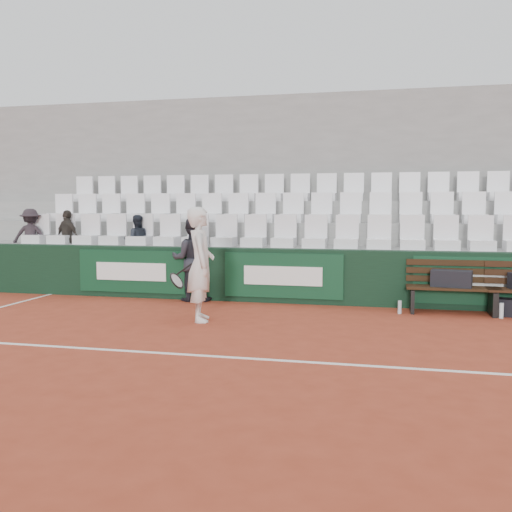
{
  "coord_description": "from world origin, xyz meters",
  "views": [
    {
      "loc": [
        1.66,
        -6.37,
        1.79
      ],
      "look_at": [
        -0.38,
        2.4,
        1.0
      ],
      "focal_mm": 40.0,
      "sensor_mm": 36.0,
      "label": 1
    }
  ],
  "objects_px": {
    "water_bottle_near": "(400,307)",
    "spectator_b": "(67,216)",
    "bench_left": "(452,300)",
    "spectator_a": "(30,215)",
    "tennis_player": "(201,264)",
    "ball_kid": "(192,259)",
    "sports_bag_ground": "(511,307)",
    "sports_bag_left": "(451,279)",
    "water_bottle_far": "(501,311)",
    "spectator_c": "(136,219)"
  },
  "relations": [
    {
      "from": "sports_bag_left",
      "to": "sports_bag_ground",
      "type": "bearing_deg",
      "value": -1.0
    },
    {
      "from": "spectator_c",
      "to": "tennis_player",
      "type": "bearing_deg",
      "value": 107.41
    },
    {
      "from": "bench_left",
      "to": "ball_kid",
      "type": "distance_m",
      "value": 4.71
    },
    {
      "from": "sports_bag_left",
      "to": "spectator_c",
      "type": "relative_size",
      "value": 0.61
    },
    {
      "from": "sports_bag_left",
      "to": "ball_kid",
      "type": "distance_m",
      "value": 4.65
    },
    {
      "from": "bench_left",
      "to": "ball_kid",
      "type": "xyz_separation_m",
      "value": [
        -4.67,
        0.25,
        0.57
      ]
    },
    {
      "from": "water_bottle_near",
      "to": "spectator_b",
      "type": "xyz_separation_m",
      "value": [
        -6.85,
        1.19,
        1.47
      ]
    },
    {
      "from": "ball_kid",
      "to": "spectator_c",
      "type": "bearing_deg",
      "value": -40.28
    },
    {
      "from": "bench_left",
      "to": "sports_bag_left",
      "type": "height_order",
      "value": "sports_bag_left"
    },
    {
      "from": "spectator_a",
      "to": "sports_bag_ground",
      "type": "bearing_deg",
      "value": 151.06
    },
    {
      "from": "spectator_b",
      "to": "water_bottle_near",
      "type": "bearing_deg",
      "value": -167.48
    },
    {
      "from": "tennis_player",
      "to": "water_bottle_near",
      "type": "bearing_deg",
      "value": 23.09
    },
    {
      "from": "water_bottle_far",
      "to": "ball_kid",
      "type": "relative_size",
      "value": 0.16
    },
    {
      "from": "bench_left",
      "to": "sports_bag_left",
      "type": "relative_size",
      "value": 2.32
    },
    {
      "from": "bench_left",
      "to": "sports_bag_ground",
      "type": "xyz_separation_m",
      "value": [
        0.9,
        -0.02,
        -0.08
      ]
    },
    {
      "from": "ball_kid",
      "to": "spectator_a",
      "type": "bearing_deg",
      "value": -24.13
    },
    {
      "from": "tennis_player",
      "to": "spectator_c",
      "type": "relative_size",
      "value": 1.67
    },
    {
      "from": "spectator_b",
      "to": "sports_bag_left",
      "type": "bearing_deg",
      "value": -164.89
    },
    {
      "from": "water_bottle_near",
      "to": "tennis_player",
      "type": "bearing_deg",
      "value": -156.91
    },
    {
      "from": "tennis_player",
      "to": "sports_bag_ground",
      "type": "bearing_deg",
      "value": 17.27
    },
    {
      "from": "water_bottle_far",
      "to": "bench_left",
      "type": "bearing_deg",
      "value": 161.25
    },
    {
      "from": "sports_bag_left",
      "to": "spectator_b",
      "type": "xyz_separation_m",
      "value": [
        -7.68,
        0.98,
        0.99
      ]
    },
    {
      "from": "bench_left",
      "to": "spectator_a",
      "type": "distance_m",
      "value": 8.75
    },
    {
      "from": "water_bottle_far",
      "to": "spectator_c",
      "type": "height_order",
      "value": "spectator_c"
    },
    {
      "from": "water_bottle_far",
      "to": "spectator_b",
      "type": "relative_size",
      "value": 0.21
    },
    {
      "from": "water_bottle_near",
      "to": "sports_bag_left",
      "type": "bearing_deg",
      "value": 14.29
    },
    {
      "from": "ball_kid",
      "to": "sports_bag_left",
      "type": "bearing_deg",
      "value": 163.36
    },
    {
      "from": "bench_left",
      "to": "water_bottle_far",
      "type": "distance_m",
      "value": 0.77
    },
    {
      "from": "sports_bag_left",
      "to": "water_bottle_near",
      "type": "bearing_deg",
      "value": -165.71
    },
    {
      "from": "bench_left",
      "to": "spectator_c",
      "type": "xyz_separation_m",
      "value": [
        -6.12,
        0.98,
        1.31
      ]
    },
    {
      "from": "spectator_c",
      "to": "bench_left",
      "type": "bearing_deg",
      "value": 146.61
    },
    {
      "from": "spectator_a",
      "to": "spectator_b",
      "type": "distance_m",
      "value": 0.89
    },
    {
      "from": "bench_left",
      "to": "spectator_b",
      "type": "bearing_deg",
      "value": 172.75
    },
    {
      "from": "water_bottle_near",
      "to": "water_bottle_far",
      "type": "bearing_deg",
      "value": -1.12
    },
    {
      "from": "bench_left",
      "to": "water_bottle_far",
      "type": "relative_size",
      "value": 6.03
    },
    {
      "from": "spectator_a",
      "to": "tennis_player",
      "type": "bearing_deg",
      "value": 129.07
    },
    {
      "from": "bench_left",
      "to": "sports_bag_ground",
      "type": "relative_size",
      "value": 3.21
    },
    {
      "from": "sports_bag_left",
      "to": "water_bottle_near",
      "type": "xyz_separation_m",
      "value": [
        -0.83,
        -0.21,
        -0.48
      ]
    },
    {
      "from": "water_bottle_near",
      "to": "tennis_player",
      "type": "height_order",
      "value": "tennis_player"
    },
    {
      "from": "ball_kid",
      "to": "spectator_a",
      "type": "relative_size",
      "value": 1.33
    },
    {
      "from": "water_bottle_near",
      "to": "tennis_player",
      "type": "relative_size",
      "value": 0.12
    },
    {
      "from": "bench_left",
      "to": "water_bottle_near",
      "type": "xyz_separation_m",
      "value": [
        -0.86,
        -0.21,
        -0.11
      ]
    },
    {
      "from": "sports_bag_ground",
      "to": "water_bottle_far",
      "type": "relative_size",
      "value": 1.88
    },
    {
      "from": "spectator_a",
      "to": "spectator_b",
      "type": "bearing_deg",
      "value": 157.07
    },
    {
      "from": "sports_bag_ground",
      "to": "tennis_player",
      "type": "xyz_separation_m",
      "value": [
        -4.8,
        -1.49,
        0.75
      ]
    },
    {
      "from": "bench_left",
      "to": "water_bottle_far",
      "type": "xyz_separation_m",
      "value": [
        0.72,
        -0.24,
        -0.1
      ]
    },
    {
      "from": "bench_left",
      "to": "tennis_player",
      "type": "xyz_separation_m",
      "value": [
        -3.9,
        -1.51,
        0.66
      ]
    },
    {
      "from": "sports_bag_left",
      "to": "water_bottle_far",
      "type": "xyz_separation_m",
      "value": [
        0.75,
        -0.24,
        -0.46
      ]
    },
    {
      "from": "sports_bag_ground",
      "to": "spectator_a",
      "type": "xyz_separation_m",
      "value": [
        -9.49,
        1.0,
        1.45
      ]
    },
    {
      "from": "bench_left",
      "to": "spectator_b",
      "type": "relative_size",
      "value": 1.29
    }
  ]
}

